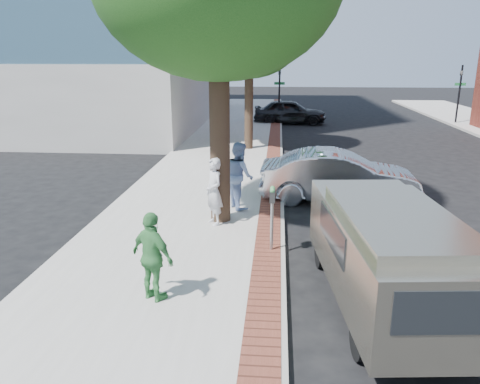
# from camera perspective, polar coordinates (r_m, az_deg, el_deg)

# --- Properties ---
(ground) EXTENTS (120.00, 120.00, 0.00)m
(ground) POSITION_cam_1_polar(r_m,az_deg,el_deg) (10.80, -0.39, -7.59)
(ground) COLOR black
(ground) RESTS_ON ground
(sidewalk) EXTENTS (5.00, 60.00, 0.15)m
(sidewalk) POSITION_cam_1_polar(r_m,az_deg,el_deg) (18.50, -2.84, 2.85)
(sidewalk) COLOR #9E9991
(sidewalk) RESTS_ON ground
(brick_strip) EXTENTS (0.60, 60.00, 0.01)m
(brick_strip) POSITION_cam_1_polar(r_m,az_deg,el_deg) (18.33, 4.00, 2.95)
(brick_strip) COLOR brown
(brick_strip) RESTS_ON sidewalk
(curb) EXTENTS (0.10, 60.00, 0.15)m
(curb) POSITION_cam_1_polar(r_m,az_deg,el_deg) (18.35, 5.09, 2.69)
(curb) COLOR gray
(curb) RESTS_ON ground
(office_base) EXTENTS (18.20, 22.20, 4.00)m
(office_base) POSITION_cam_1_polar(r_m,az_deg,el_deg) (34.81, -19.23, 11.51)
(office_base) COLOR gray
(office_base) RESTS_ON ground
(signal_near) EXTENTS (0.70, 0.15, 3.80)m
(signal_near) POSITION_cam_1_polar(r_m,az_deg,el_deg) (31.91, 4.82, 12.43)
(signal_near) COLOR black
(signal_near) RESTS_ON ground
(signal_far) EXTENTS (0.70, 0.15, 3.80)m
(signal_far) POSITION_cam_1_polar(r_m,az_deg,el_deg) (33.96, 25.20, 11.21)
(signal_far) COLOR black
(signal_far) RESTS_ON ground
(tree_far) EXTENTS (4.80, 4.80, 7.14)m
(tree_far) POSITION_cam_1_polar(r_m,az_deg,el_deg) (21.90, 1.13, 18.72)
(tree_far) COLOR black
(tree_far) RESTS_ON sidewalk
(parking_meter) EXTENTS (0.12, 0.32, 1.47)m
(parking_meter) POSITION_cam_1_polar(r_m,az_deg,el_deg) (10.31, 3.94, -1.65)
(parking_meter) COLOR gray
(parking_meter) RESTS_ON sidewalk
(person_gray) EXTENTS (0.69, 0.76, 1.75)m
(person_gray) POSITION_cam_1_polar(r_m,az_deg,el_deg) (11.98, -3.19, 0.04)
(person_gray) COLOR #B8B9BE
(person_gray) RESTS_ON sidewalk
(person_officer) EXTENTS (1.06, 1.15, 1.91)m
(person_officer) POSITION_cam_1_polar(r_m,az_deg,el_deg) (13.30, -0.08, 2.06)
(person_officer) COLOR #86A1D0
(person_officer) RESTS_ON sidewalk
(person_green) EXTENTS (1.03, 0.86, 1.65)m
(person_green) POSITION_cam_1_polar(r_m,az_deg,el_deg) (8.43, -10.59, -7.79)
(person_green) COLOR #3E8A47
(person_green) RESTS_ON sidewalk
(sedan_silver) EXTENTS (4.85, 1.88, 1.58)m
(sedan_silver) POSITION_cam_1_polar(r_m,az_deg,el_deg) (14.73, 11.92, 1.85)
(sedan_silver) COLOR silver
(sedan_silver) RESTS_ON ground
(bg_car) EXTENTS (4.76, 1.97, 1.61)m
(bg_car) POSITION_cam_1_polar(r_m,az_deg,el_deg) (31.56, 6.10, 9.72)
(bg_car) COLOR black
(bg_car) RESTS_ON ground
(van) EXTENTS (2.41, 5.22, 1.87)m
(van) POSITION_cam_1_polar(r_m,az_deg,el_deg) (8.90, 17.25, -6.59)
(van) COLOR gray
(van) RESTS_ON ground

